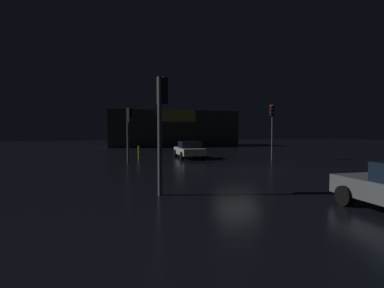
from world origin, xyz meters
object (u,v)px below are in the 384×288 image
object	(u,v)px
store_building	(172,129)
traffic_signal_main	(272,117)
car_near	(189,150)
traffic_signal_cross_left	(129,124)
traffic_signal_opposite	(161,114)

from	to	relation	value
store_building	traffic_signal_main	size ratio (longest dim) A/B	4.32
store_building	car_near	size ratio (longest dim) A/B	4.51
traffic_signal_cross_left	store_building	bearing A→B (deg)	72.36
traffic_signal_main	traffic_signal_opposite	bearing A→B (deg)	-134.60
traffic_signal_opposite	car_near	world-z (taller)	traffic_signal_opposite
traffic_signal_opposite	car_near	bearing A→B (deg)	72.07
traffic_signal_main	car_near	xyz separation A→B (m)	(-6.13, 2.70, -2.64)
store_building	traffic_signal_main	distance (m)	23.92
store_building	car_near	distance (m)	21.12
traffic_signal_opposite	traffic_signal_cross_left	bearing A→B (deg)	93.75
store_building	traffic_signal_opposite	world-z (taller)	store_building
traffic_signal_main	car_near	bearing A→B (deg)	156.20
traffic_signal_opposite	store_building	bearing A→B (deg)	78.98
traffic_signal_opposite	traffic_signal_cross_left	xyz separation A→B (m)	(-0.72, 10.98, -0.10)
store_building	traffic_signal_cross_left	world-z (taller)	store_building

